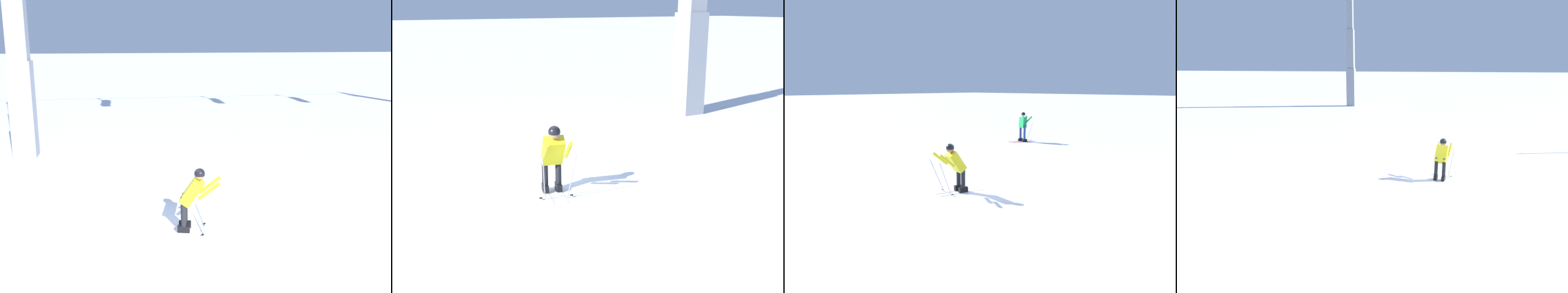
% 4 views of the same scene
% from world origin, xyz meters
% --- Properties ---
extents(ground_plane, '(260.00, 260.00, 0.00)m').
position_xyz_m(ground_plane, '(0.00, 0.00, 0.00)').
color(ground_plane, white).
extents(skier_carving_main, '(1.73, 0.93, 1.66)m').
position_xyz_m(skier_carving_main, '(1.13, -0.54, 0.88)').
color(skier_carving_main, white).
rests_on(skier_carving_main, ground_plane).
extents(lift_tower_near, '(0.84, 2.39, 11.29)m').
position_xyz_m(lift_tower_near, '(-4.02, 7.38, 4.64)').
color(lift_tower_near, gray).
rests_on(lift_tower_near, ground_plane).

